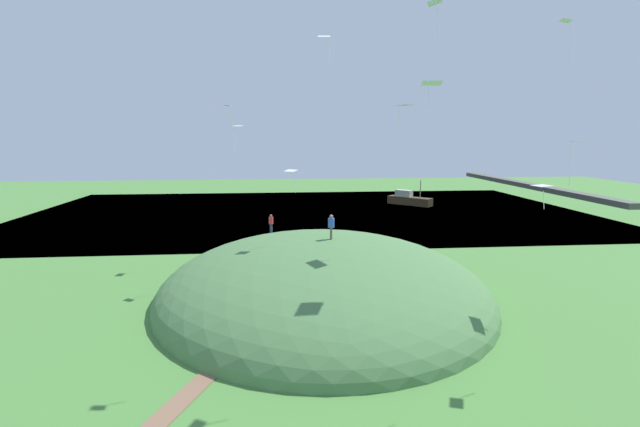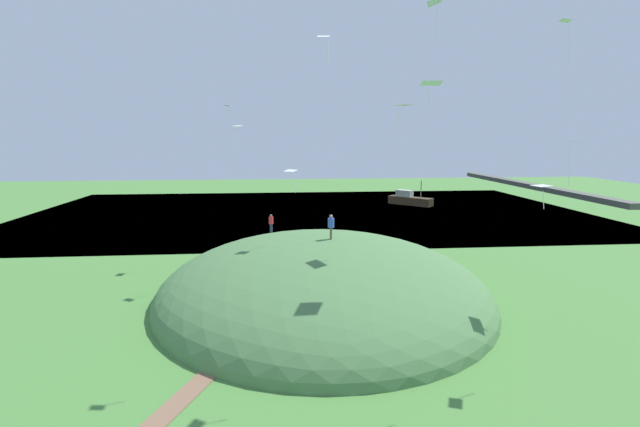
{
  "view_description": "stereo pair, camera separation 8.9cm",
  "coord_description": "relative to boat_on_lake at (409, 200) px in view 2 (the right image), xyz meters",
  "views": [
    {
      "loc": [
        41.83,
        -4.8,
        11.03
      ],
      "look_at": [
        4.55,
        -1.27,
        4.84
      ],
      "focal_mm": 26.29,
      "sensor_mm": 36.0,
      "label": 1
    },
    {
      "loc": [
        41.84,
        -4.71,
        11.03
      ],
      "look_at": [
        4.55,
        -1.27,
        4.84
      ],
      "focal_mm": 26.29,
      "sensor_mm": 36.0,
      "label": 2
    }
  ],
  "objects": [
    {
      "name": "ground_plane",
      "position": [
        31.96,
        -16.71,
        -0.85
      ],
      "size": [
        160.0,
        160.0,
        0.0
      ],
      "primitive_type": "plane",
      "color": "#467C37"
    },
    {
      "name": "lake_water",
      "position": [
        5.49,
        -16.71,
        -1.05
      ],
      "size": [
        48.51,
        80.0,
        0.4
      ],
      "primitive_type": "cube",
      "color": "#3E5C81",
      "rests_on": "ground_plane"
    },
    {
      "name": "grass_hill",
      "position": [
        42.09,
        -18.3,
        -0.85
      ],
      "size": [
        26.73,
        23.0,
        7.66
      ],
      "primitive_type": "ellipsoid",
      "color": "#4A7543",
      "rests_on": "ground_plane"
    },
    {
      "name": "dirt_path",
      "position": [
        56.53,
        -26.19,
        -0.83
      ],
      "size": [
        9.94,
        4.8,
        0.04
      ],
      "primitive_type": "cube",
      "rotation": [
        0.0,
        0.0,
        -0.38
      ],
      "color": "brown",
      "rests_on": "ground_plane"
    },
    {
      "name": "bridge_deck_far",
      "position": [
        5.49,
        17.25,
        2.68
      ],
      "size": [
        43.66,
        1.8,
        0.7
      ],
      "primitive_type": "cube",
      "color": "#4B4E46"
    },
    {
      "name": "boat_on_lake",
      "position": [
        0.0,
        0.0,
        0.0
      ],
      "size": [
        6.49,
        6.5,
        4.1
      ],
      "rotation": [
        0.0,
        0.0,
        3.93
      ],
      "color": "#392D1A",
      "rests_on": "lake_water"
    },
    {
      "name": "person_with_child",
      "position": [
        41.53,
        -17.66,
        4.07
      ],
      "size": [
        0.55,
        0.55,
        1.76
      ],
      "rotation": [
        0.0,
        0.0,
        2.87
      ],
      "color": "brown",
      "rests_on": "grass_hill"
    },
    {
      "name": "person_near_shore",
      "position": [
        34.72,
        -21.96,
        3.09
      ],
      "size": [
        0.54,
        0.54,
        1.57
      ],
      "rotation": [
        0.0,
        0.0,
        4.04
      ],
      "color": "#21324C",
      "rests_on": "grass_hill"
    },
    {
      "name": "kite_0",
      "position": [
        43.82,
        -13.29,
        12.09
      ],
      "size": [
        1.43,
        1.31,
        1.62
      ],
      "color": "white"
    },
    {
      "name": "kite_1",
      "position": [
        31.47,
        -25.59,
        12.73
      ],
      "size": [
        0.84,
        0.63,
        1.38
      ],
      "color": "white"
    },
    {
      "name": "kite_2",
      "position": [
        47.94,
        -12.89,
        13.03
      ],
      "size": [
        0.9,
        1.2,
        1.42
      ],
      "color": "white"
    },
    {
      "name": "kite_3",
      "position": [
        52.78,
        -8.36,
        15.11
      ],
      "size": [
        0.72,
        0.61,
        1.9
      ],
      "color": "white"
    },
    {
      "name": "kite_4",
      "position": [
        50.06,
        -19.02,
        14.87
      ],
      "size": [
        0.46,
        0.64,
        1.25
      ],
      "color": "white"
    },
    {
      "name": "kite_5",
      "position": [
        41.25,
        -20.44,
        7.72
      ],
      "size": [
        1.0,
        1.04,
        1.64
      ],
      "color": "white"
    },
    {
      "name": "kite_6",
      "position": [
        51.34,
        -13.99,
        16.25
      ],
      "size": [
        1.1,
        0.93,
        1.79
      ],
      "color": "white"
    },
    {
      "name": "kite_7",
      "position": [
        52.79,
        -7.43,
        9.73
      ],
      "size": [
        0.91,
        0.78,
        2.1
      ],
      "color": "white"
    },
    {
      "name": "kite_8",
      "position": [
        38.27,
        -24.32,
        10.72
      ],
      "size": [
        0.83,
        0.89,
        2.11
      ],
      "color": "white"
    },
    {
      "name": "kite_10",
      "position": [
        49.1,
        -6.7,
        7.41
      ],
      "size": [
        1.09,
        1.26,
        1.31
      ],
      "color": "white"
    }
  ]
}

